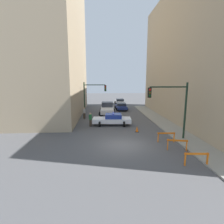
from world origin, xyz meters
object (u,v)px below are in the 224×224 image
at_px(pedestrian_corner, 84,113).
at_px(traffic_cone, 137,129).
at_px(parked_car_near, 121,106).
at_px(barrier_front, 196,157).
at_px(traffic_light_far, 92,94).
at_px(parked_car_mid, 120,102).
at_px(pedestrian_crossing, 90,119).
at_px(barrier_back, 166,135).
at_px(police_car, 112,119).
at_px(barrier_mid, 177,143).
at_px(white_truck, 107,109).
at_px(traffic_light_near, 173,102).

height_order(pedestrian_corner, traffic_cone, pedestrian_corner).
relative_size(parked_car_near, barrier_front, 2.71).
relative_size(traffic_light_far, parked_car_mid, 1.20).
distance_m(parked_car_mid, pedestrian_crossing, 19.46).
distance_m(parked_car_near, pedestrian_corner, 9.50).
distance_m(traffic_light_far, pedestrian_crossing, 6.47).
height_order(traffic_light_far, pedestrian_crossing, traffic_light_far).
bearing_deg(barrier_back, traffic_light_far, 121.57).
distance_m(police_car, barrier_mid, 9.54).
xyz_separation_m(traffic_light_far, pedestrian_crossing, (0.14, -5.95, -2.54)).
xyz_separation_m(white_truck, barrier_back, (4.87, -13.58, -0.29)).
height_order(white_truck, barrier_front, white_truck).
bearing_deg(barrier_back, white_truck, 109.75).
relative_size(parked_car_mid, pedestrian_crossing, 2.62).
xyz_separation_m(pedestrian_corner, barrier_back, (8.32, -10.22, -0.24)).
bearing_deg(police_car, barrier_mid, -147.42).
height_order(police_car, barrier_front, police_car).
xyz_separation_m(pedestrian_corner, traffic_cone, (6.32, -6.95, -0.54)).
bearing_deg(parked_car_mid, police_car, -100.30).
distance_m(traffic_light_far, barrier_back, 14.23).
xyz_separation_m(traffic_light_near, white_truck, (-5.60, 12.97, -2.62)).
bearing_deg(pedestrian_corner, barrier_back, -143.61).
relative_size(white_truck, parked_car_near, 1.27).
height_order(traffic_light_near, white_truck, traffic_light_near).
height_order(white_truck, pedestrian_corner, white_truck).
bearing_deg(parked_car_mid, traffic_cone, -92.36).
xyz_separation_m(traffic_light_far, barrier_mid, (7.49, -13.82, -2.78)).
distance_m(police_car, pedestrian_corner, 5.41).
height_order(traffic_light_far, parked_car_mid, traffic_light_far).
xyz_separation_m(traffic_light_near, parked_car_near, (-2.88, 16.83, -2.86)).
xyz_separation_m(traffic_light_near, barrier_mid, (-0.54, -2.53, -2.91)).
bearing_deg(parked_car_near, barrier_front, -84.52).
xyz_separation_m(police_car, barrier_front, (4.84, -10.86, -0.11)).
bearing_deg(traffic_light_far, parked_car_mid, 66.12).
bearing_deg(white_truck, pedestrian_corner, -133.20).
distance_m(parked_car_mid, barrier_mid, 26.61).
relative_size(pedestrian_corner, traffic_cone, 2.53).
height_order(traffic_light_near, traffic_light_far, traffic_light_near).
xyz_separation_m(police_car, pedestrian_crossing, (-2.67, -0.44, 0.14)).
bearing_deg(white_truck, barrier_mid, -69.45).
bearing_deg(pedestrian_corner, traffic_light_far, -33.80).
relative_size(parked_car_mid, traffic_cone, 6.62).
xyz_separation_m(traffic_light_far, police_car, (2.81, -5.50, -2.67)).
bearing_deg(barrier_front, parked_car_mid, 93.98).
bearing_deg(barrier_front, traffic_light_near, 85.76).
distance_m(pedestrian_crossing, pedestrian_corner, 4.42).
xyz_separation_m(white_truck, barrier_front, (5.22, -18.05, -0.29)).
distance_m(parked_car_mid, barrier_front, 29.16).
distance_m(traffic_light_far, barrier_mid, 15.96).
relative_size(traffic_light_far, traffic_cone, 7.93).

